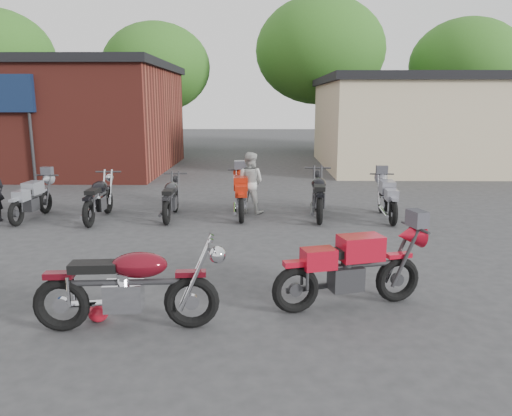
{
  "coord_description": "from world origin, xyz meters",
  "views": [
    {
      "loc": [
        0.89,
        -6.44,
        2.74
      ],
      "look_at": [
        0.77,
        2.15,
        0.9
      ],
      "focal_mm": 35.0,
      "sensor_mm": 36.0,
      "label": 1
    }
  ],
  "objects_px": {
    "helmet": "(98,313)",
    "person_light": "(250,183)",
    "vintage_motorcycle": "(130,281)",
    "row_bike_5": "(319,192)",
    "sportbike": "(351,265)",
    "row_bike_1": "(31,197)",
    "row_bike_4": "(241,193)",
    "row_bike_2": "(98,196)",
    "row_bike_3": "(171,196)",
    "row_bike_6": "(387,196)"
  },
  "relations": [
    {
      "from": "row_bike_6",
      "to": "sportbike",
      "type": "bearing_deg",
      "value": 164.12
    },
    {
      "from": "row_bike_4",
      "to": "row_bike_5",
      "type": "relative_size",
      "value": 0.95
    },
    {
      "from": "row_bike_5",
      "to": "row_bike_6",
      "type": "relative_size",
      "value": 1.12
    },
    {
      "from": "row_bike_3",
      "to": "row_bike_6",
      "type": "relative_size",
      "value": 1.0
    },
    {
      "from": "vintage_motorcycle",
      "to": "helmet",
      "type": "xyz_separation_m",
      "value": [
        -0.48,
        0.21,
        -0.51
      ]
    },
    {
      "from": "row_bike_3",
      "to": "row_bike_1",
      "type": "bearing_deg",
      "value": 91.25
    },
    {
      "from": "row_bike_2",
      "to": "row_bike_5",
      "type": "distance_m",
      "value": 5.21
    },
    {
      "from": "person_light",
      "to": "row_bike_4",
      "type": "distance_m",
      "value": 0.48
    },
    {
      "from": "row_bike_3",
      "to": "row_bike_6",
      "type": "bearing_deg",
      "value": -91.92
    },
    {
      "from": "sportbike",
      "to": "row_bike_5",
      "type": "relative_size",
      "value": 0.98
    },
    {
      "from": "sportbike",
      "to": "row_bike_2",
      "type": "xyz_separation_m",
      "value": [
        -5.05,
        5.05,
        -0.02
      ]
    },
    {
      "from": "vintage_motorcycle",
      "to": "row_bike_1",
      "type": "relative_size",
      "value": 1.18
    },
    {
      "from": "person_light",
      "to": "row_bike_4",
      "type": "relative_size",
      "value": 0.77
    },
    {
      "from": "sportbike",
      "to": "row_bike_4",
      "type": "height_order",
      "value": "sportbike"
    },
    {
      "from": "helmet",
      "to": "row_bike_1",
      "type": "distance_m",
      "value": 6.56
    },
    {
      "from": "sportbike",
      "to": "row_bike_1",
      "type": "xyz_separation_m",
      "value": [
        -6.65,
        5.09,
        -0.07
      ]
    },
    {
      "from": "person_light",
      "to": "row_bike_2",
      "type": "height_order",
      "value": "person_light"
    },
    {
      "from": "vintage_motorcycle",
      "to": "row_bike_3",
      "type": "relative_size",
      "value": 1.15
    },
    {
      "from": "helmet",
      "to": "row_bike_1",
      "type": "bearing_deg",
      "value": 121.11
    },
    {
      "from": "sportbike",
      "to": "row_bike_4",
      "type": "xyz_separation_m",
      "value": [
        -1.73,
        5.5,
        -0.02
      ]
    },
    {
      "from": "helmet",
      "to": "row_bike_6",
      "type": "relative_size",
      "value": 0.14
    },
    {
      "from": "person_light",
      "to": "row_bike_2",
      "type": "xyz_separation_m",
      "value": [
        -3.53,
        -0.83,
        -0.19
      ]
    },
    {
      "from": "row_bike_2",
      "to": "helmet",
      "type": "bearing_deg",
      "value": -163.28
    },
    {
      "from": "helmet",
      "to": "row_bike_2",
      "type": "distance_m",
      "value": 5.86
    },
    {
      "from": "row_bike_3",
      "to": "vintage_motorcycle",
      "type": "bearing_deg",
      "value": -176.06
    },
    {
      "from": "person_light",
      "to": "vintage_motorcycle",
      "type": "bearing_deg",
      "value": 98.39
    },
    {
      "from": "sportbike",
      "to": "row_bike_3",
      "type": "relative_size",
      "value": 1.1
    },
    {
      "from": "row_bike_4",
      "to": "row_bike_5",
      "type": "xyz_separation_m",
      "value": [
        1.88,
        -0.09,
        0.03
      ]
    },
    {
      "from": "row_bike_4",
      "to": "row_bike_2",
      "type": "bearing_deg",
      "value": 94.28
    },
    {
      "from": "sportbike",
      "to": "row_bike_1",
      "type": "height_order",
      "value": "sportbike"
    },
    {
      "from": "vintage_motorcycle",
      "to": "row_bike_6",
      "type": "height_order",
      "value": "vintage_motorcycle"
    },
    {
      "from": "row_bike_1",
      "to": "row_bike_4",
      "type": "height_order",
      "value": "row_bike_4"
    },
    {
      "from": "sportbike",
      "to": "row_bike_1",
      "type": "distance_m",
      "value": 8.38
    },
    {
      "from": "helmet",
      "to": "row_bike_3",
      "type": "distance_m",
      "value": 5.79
    },
    {
      "from": "helmet",
      "to": "row_bike_5",
      "type": "height_order",
      "value": "row_bike_5"
    },
    {
      "from": "vintage_motorcycle",
      "to": "row_bike_5",
      "type": "height_order",
      "value": "vintage_motorcycle"
    },
    {
      "from": "sportbike",
      "to": "row_bike_6",
      "type": "relative_size",
      "value": 1.1
    },
    {
      "from": "row_bike_3",
      "to": "row_bike_4",
      "type": "bearing_deg",
      "value": -83.49
    },
    {
      "from": "sportbike",
      "to": "helmet",
      "type": "height_order",
      "value": "sportbike"
    },
    {
      "from": "person_light",
      "to": "row_bike_4",
      "type": "height_order",
      "value": "person_light"
    },
    {
      "from": "helmet",
      "to": "row_bike_3",
      "type": "relative_size",
      "value": 0.14
    },
    {
      "from": "vintage_motorcycle",
      "to": "row_bike_5",
      "type": "xyz_separation_m",
      "value": [
        2.94,
        6.14,
        -0.02
      ]
    },
    {
      "from": "row_bike_1",
      "to": "row_bike_4",
      "type": "relative_size",
      "value": 0.92
    },
    {
      "from": "helmet",
      "to": "row_bike_6",
      "type": "height_order",
      "value": "row_bike_6"
    },
    {
      "from": "vintage_motorcycle",
      "to": "row_bike_2",
      "type": "distance_m",
      "value": 6.2
    },
    {
      "from": "vintage_motorcycle",
      "to": "row_bike_4",
      "type": "relative_size",
      "value": 1.09
    },
    {
      "from": "helmet",
      "to": "sportbike",
      "type": "bearing_deg",
      "value": 8.94
    },
    {
      "from": "helmet",
      "to": "person_light",
      "type": "distance_m",
      "value": 6.66
    },
    {
      "from": "person_light",
      "to": "row_bike_6",
      "type": "height_order",
      "value": "person_light"
    },
    {
      "from": "person_light",
      "to": "row_bike_2",
      "type": "bearing_deg",
      "value": 32.53
    }
  ]
}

